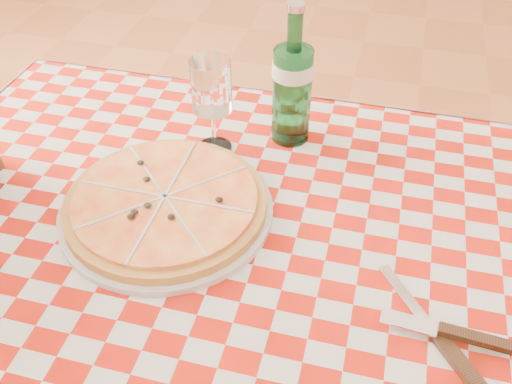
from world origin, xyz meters
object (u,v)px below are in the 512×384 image
Objects in this scene: pizza_plate at (166,203)px; water_bottle at (293,76)px; wine_glass at (213,107)px; dining_table at (259,288)px.

pizza_plate is 1.31× the size of water_bottle.
water_bottle is 0.15m from wine_glass.
water_bottle reaches higher than wine_glass.
dining_table is at bearing -87.33° from water_bottle.
pizza_plate is (-0.17, 0.04, 0.12)m from dining_table.
dining_table is 0.21m from pizza_plate.
dining_table is at bearing -12.92° from pizza_plate.
wine_glass is (-0.14, 0.23, 0.19)m from dining_table.
pizza_plate is 1.91× the size of wine_glass.
water_bottle is at bearing 92.67° from dining_table.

